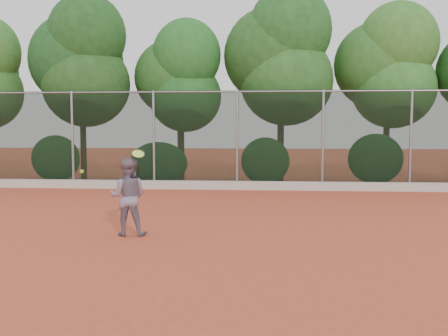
{
  "coord_description": "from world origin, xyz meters",
  "views": [
    {
      "loc": [
        0.91,
        -10.66,
        2.23
      ],
      "look_at": [
        0.0,
        1.0,
        1.25
      ],
      "focal_mm": 40.0,
      "sensor_mm": 36.0,
      "label": 1
    }
  ],
  "objects": [
    {
      "name": "tennis_player",
      "position": [
        -1.83,
        -0.75,
        0.79
      ],
      "size": [
        0.8,
        0.64,
        1.59
      ],
      "primitive_type": "imported",
      "rotation": [
        0.0,
        0.0,
        3.19
      ],
      "color": "slate",
      "rests_on": "ground"
    },
    {
      "name": "ground",
      "position": [
        0.0,
        0.0,
        0.0
      ],
      "size": [
        80.0,
        80.0,
        0.0
      ],
      "primitive_type": "plane",
      "color": "#C74A2F",
      "rests_on": "ground"
    },
    {
      "name": "tennis_ball_in_flight",
      "position": [
        -2.62,
        -1.2,
        1.35
      ],
      "size": [
        0.07,
        0.07,
        0.07
      ],
      "color": "#ABD02F",
      "rests_on": "ground"
    },
    {
      "name": "foliage_backdrop",
      "position": [
        -0.55,
        8.98,
        4.4
      ],
      "size": [
        23.7,
        3.63,
        7.55
      ],
      "color": "#492E1C",
      "rests_on": "ground"
    },
    {
      "name": "tennis_racket",
      "position": [
        -1.59,
        -0.83,
        1.64
      ],
      "size": [
        0.37,
        0.35,
        0.58
      ],
      "color": "black",
      "rests_on": "ground"
    },
    {
      "name": "chainlink_fence",
      "position": [
        -0.0,
        7.0,
        1.86
      ],
      "size": [
        24.09,
        0.09,
        3.5
      ],
      "color": "black",
      "rests_on": "ground"
    },
    {
      "name": "concrete_curb",
      "position": [
        0.0,
        6.82,
        0.15
      ],
      "size": [
        24.0,
        0.2,
        0.3
      ],
      "primitive_type": "cube",
      "color": "beige",
      "rests_on": "ground"
    }
  ]
}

